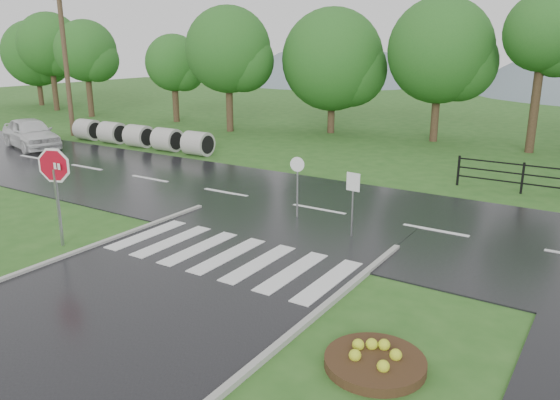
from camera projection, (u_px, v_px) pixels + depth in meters
The scene contains 11 objects.
ground at pixel (67, 341), 10.42m from camera, with size 120.00×120.00×0.00m, color #2A5B1E.
main_road at pixel (319, 210), 18.51m from camera, with size 90.00×8.00×0.04m, color black.
crosswalk at pixel (228, 255), 14.45m from camera, with size 6.50×2.80×0.02m.
treeline at pixel (461, 149), 29.31m from camera, with size 83.20×5.20×10.00m.
culvert_pipes at pixel (139, 136), 29.60m from camera, with size 9.70×1.20×1.20m.
stop_sign at pixel (55, 175), 14.76m from camera, with size 1.25×0.45×2.95m.
flower_bed at pixel (375, 360), 9.54m from camera, with size 1.79×1.79×0.36m.
reg_sign_small at pixel (353, 192), 15.54m from camera, with size 0.43×0.07×1.95m.
reg_sign_round at pixel (297, 179), 17.31m from camera, with size 0.47×0.11×2.03m.
car_white at pixel (33, 148), 29.44m from camera, with size 4.76×1.92×1.62m, color silver.
utility_pole_west at pixel (66, 62), 32.20m from camera, with size 1.51×0.39×8.58m.
Camera 1 is at (8.44, -5.59, 5.48)m, focal length 35.00 mm.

